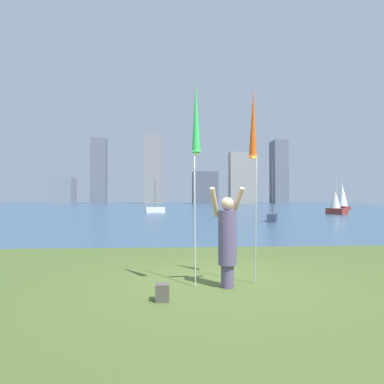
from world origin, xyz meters
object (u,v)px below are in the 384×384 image
at_px(sailboat_0, 272,217).
at_px(sailboat_5, 336,203).
at_px(kite_flag_left, 196,120).
at_px(sailboat_3, 155,210).
at_px(person, 227,238).
at_px(bag, 162,292).
at_px(sailboat_2, 342,197).
at_px(kite_flag_right, 253,127).

distance_m(sailboat_0, sailboat_5, 13.77).
height_order(kite_flag_left, sailboat_3, kite_flag_left).
height_order(person, sailboat_5, sailboat_5).
height_order(bag, sailboat_0, sailboat_0).
distance_m(kite_flag_left, sailboat_2, 47.15).
relative_size(kite_flag_right, sailboat_5, 1.05).
distance_m(sailboat_2, sailboat_3, 27.88).
height_order(kite_flag_left, bag, kite_flag_left).
bearing_deg(sailboat_0, sailboat_5, 45.64).
distance_m(sailboat_0, sailboat_3, 17.35).
bearing_deg(bag, kite_flag_right, 32.10).
bearing_deg(kite_flag_left, person, 9.30).
xyz_separation_m(bag, sailboat_3, (-1.69, 32.47, 0.18)).
bearing_deg(bag, person, 32.03).
bearing_deg(sailboat_3, kite_flag_left, -85.90).
xyz_separation_m(kite_flag_left, sailboat_2, (24.19, 40.46, -1.27)).
xyz_separation_m(person, sailboat_3, (-2.87, 31.73, -0.59)).
relative_size(kite_flag_left, sailboat_0, 0.91).
relative_size(bag, sailboat_0, 0.07).
bearing_deg(sailboat_2, sailboat_0, -126.74).
distance_m(kite_flag_right, sailboat_5, 30.38).
relative_size(kite_flag_right, bag, 13.92).
bearing_deg(kite_flag_right, sailboat_3, 96.28).
bearing_deg(kite_flag_left, sailboat_2, 59.13).
xyz_separation_m(sailboat_0, sailboat_5, (9.61, 9.83, 0.82)).
bearing_deg(person, sailboat_0, 82.10).
distance_m(sailboat_2, sailboat_5, 15.84).
distance_m(kite_flag_left, sailboat_3, 32.03).
distance_m(person, sailboat_3, 31.87).
xyz_separation_m(person, bag, (-1.17, -0.73, -0.77)).
bearing_deg(sailboat_0, kite_flag_left, -111.39).
distance_m(kite_flag_left, kite_flag_right, 1.26).
bearing_deg(kite_flag_left, kite_flag_right, 21.65).
height_order(sailboat_0, sailboat_3, sailboat_0).
height_order(person, kite_flag_right, kite_flag_right).
xyz_separation_m(kite_flag_right, sailboat_2, (23.02, 39.99, -1.25)).
bearing_deg(sailboat_0, bag, -112.34).
bearing_deg(sailboat_0, sailboat_3, 120.93).
bearing_deg(sailboat_3, sailboat_5, -15.26).
bearing_deg(sailboat_0, sailboat_2, 53.26).
bearing_deg(sailboat_3, bag, -87.01).
bearing_deg(sailboat_3, sailboat_0, -59.07).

